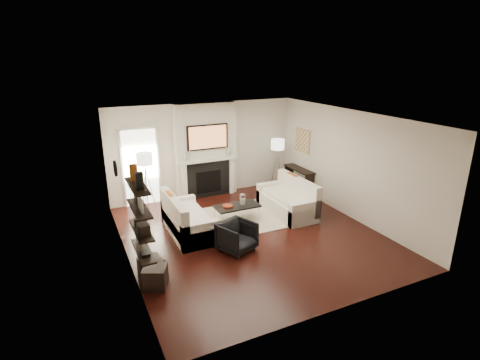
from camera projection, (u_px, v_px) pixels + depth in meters
name	position (u px, v px, depth m)	size (l,w,h in m)	color
room_envelope	(252.00, 179.00, 8.22)	(6.00, 6.00, 6.00)	black
chimney_breast	(206.00, 151.00, 10.68)	(1.80, 0.25, 2.70)	silver
fireplace_surround	(208.00, 180.00, 10.83)	(1.30, 0.02, 1.04)	black
firebox	(209.00, 182.00, 10.85)	(0.75, 0.02, 0.65)	black
mantel_pilaster_l	(185.00, 182.00, 10.50)	(0.12, 0.08, 1.10)	white
mantel_pilaster_r	(232.00, 176.00, 11.09)	(0.12, 0.08, 1.10)	white
mantel_shelf	(209.00, 160.00, 10.60)	(1.70, 0.18, 0.07)	white
tv_body	(208.00, 137.00, 10.41)	(1.20, 0.06, 0.70)	black
tv_screen	(208.00, 137.00, 10.38)	(1.10, 0.01, 0.62)	#BF723F
candlestick_l_tall	(190.00, 156.00, 10.33)	(0.04, 0.04, 0.30)	silver
candlestick_l_short	(185.00, 157.00, 10.28)	(0.04, 0.04, 0.24)	silver
candlestick_r_tall	(226.00, 152.00, 10.77)	(0.04, 0.04, 0.30)	silver
candlestick_r_short	(230.00, 152.00, 10.83)	(0.04, 0.04, 0.24)	silver
hallway_panel	(141.00, 168.00, 10.12)	(0.90, 0.02, 2.10)	white
door_trim_l	(123.00, 170.00, 9.91)	(0.06, 0.06, 2.16)	white
door_trim_r	(159.00, 166.00, 10.30)	(0.06, 0.06, 2.16)	white
door_trim_top	(137.00, 128.00, 9.76)	(1.02, 0.06, 0.06)	white
rug	(238.00, 218.00, 9.49)	(2.60, 2.00, 0.01)	#BDB49B
loveseat_left_base	(189.00, 225.00, 8.66)	(0.85, 1.80, 0.42)	silver
loveseat_left_back	(174.00, 215.00, 8.43)	(0.18, 1.80, 0.80)	silver
loveseat_left_arm_n	(200.00, 235.00, 7.94)	(0.85, 0.18, 0.60)	silver
loveseat_left_arm_s	(179.00, 209.00, 9.33)	(0.85, 0.18, 0.60)	silver
loveseat_left_cushion	(190.00, 214.00, 8.60)	(0.63, 1.44, 0.10)	silver
pillow_left_orange	(170.00, 202.00, 8.62)	(0.10, 0.42, 0.42)	#964712
pillow_left_charcoal	(177.00, 211.00, 8.11)	(0.10, 0.40, 0.40)	black
loveseat_right_base	(287.00, 206.00, 9.77)	(0.85, 1.80, 0.42)	silver
loveseat_right_back	(298.00, 192.00, 9.81)	(0.18, 1.80, 0.80)	silver
loveseat_right_arm_n	(305.00, 214.00, 9.05)	(0.85, 0.18, 0.60)	silver
loveseat_right_arm_s	(271.00, 193.00, 10.44)	(0.85, 0.18, 0.60)	silver
loveseat_right_cushion	(285.00, 197.00, 9.67)	(0.63, 1.44, 0.10)	silver
pillow_right_orange	(292.00, 182.00, 10.00)	(0.10, 0.42, 0.42)	#964712
pillow_right_charcoal	(305.00, 189.00, 9.49)	(0.10, 0.40, 0.40)	black
coffee_table	(237.00, 206.00, 9.23)	(1.10, 0.55, 0.04)	black
coffee_leg_nw	(222.00, 221.00, 8.91)	(0.02, 0.02, 0.38)	silver
coffee_leg_ne	(259.00, 214.00, 9.31)	(0.02, 0.02, 0.38)	silver
coffee_leg_sw	(215.00, 214.00, 9.29)	(0.02, 0.02, 0.38)	silver
coffee_leg_se	(251.00, 208.00, 9.69)	(0.02, 0.02, 0.38)	silver
hurricane_glass	(243.00, 199.00, 9.24)	(0.14, 0.14, 0.24)	white
hurricane_candle	(243.00, 202.00, 9.26)	(0.11, 0.11, 0.16)	white
copper_bowl	(228.00, 206.00, 9.12)	(0.26, 0.26, 0.04)	#A8321C
armchair	(237.00, 235.00, 7.85)	(0.67, 0.63, 0.69)	black
lamp_left_post	(147.00, 190.00, 9.72)	(0.02, 0.02, 1.20)	silver
lamp_left_shade	(144.00, 159.00, 9.46)	(0.40, 0.40, 0.30)	white
lamp_left_leg_a	(151.00, 190.00, 9.77)	(0.02, 0.02, 1.25)	silver
lamp_left_leg_b	(144.00, 190.00, 9.78)	(0.02, 0.02, 1.25)	silver
lamp_left_leg_c	(146.00, 192.00, 9.62)	(0.02, 0.02, 1.25)	silver
lamp_right_post	(277.00, 172.00, 11.29)	(0.02, 0.02, 1.20)	silver
lamp_right_shade	(278.00, 144.00, 11.02)	(0.40, 0.40, 0.30)	white
lamp_right_leg_a	(280.00, 171.00, 11.33)	(0.02, 0.02, 1.25)	silver
lamp_right_leg_b	(274.00, 171.00, 11.35)	(0.02, 0.02, 1.25)	silver
lamp_right_leg_c	(277.00, 173.00, 11.18)	(0.02, 0.02, 1.25)	silver
console_top	(299.00, 169.00, 11.10)	(0.35, 1.20, 0.04)	black
console_leg_n	(309.00, 187.00, 10.75)	(0.30, 0.04, 0.71)	black
console_leg_s	(289.00, 176.00, 11.69)	(0.30, 0.04, 0.71)	black
wall_art	(303.00, 141.00, 11.02)	(0.03, 0.70, 0.70)	tan
shelf_bottom	(143.00, 251.00, 6.50)	(0.25, 1.00, 0.04)	black
shelf_lower	(141.00, 230.00, 6.38)	(0.25, 1.00, 0.04)	black
shelf_upper	(139.00, 208.00, 6.25)	(0.25, 1.00, 0.04)	black
shelf_top	(137.00, 186.00, 6.12)	(0.25, 1.00, 0.04)	black
decor_magfile_a	(139.00, 181.00, 5.87)	(0.12, 0.10, 0.28)	black
decor_magfile_b	(134.00, 173.00, 6.29)	(0.12, 0.10, 0.28)	#964712
decor_frame_a	(141.00, 205.00, 6.08)	(0.04, 0.30, 0.22)	white
decor_frame_b	(136.00, 198.00, 6.42)	(0.04, 0.22, 0.18)	black
decor_wine_rack	(144.00, 229.00, 6.14)	(0.18, 0.25, 0.20)	black
decor_box_small	(139.00, 221.00, 6.53)	(0.15, 0.12, 0.12)	black
decor_books	(145.00, 253.00, 6.34)	(0.14, 0.20, 0.05)	black
decor_box_tall	(139.00, 237.00, 6.77)	(0.10, 0.10, 0.18)	white
clock_rim	(115.00, 168.00, 7.77)	(0.34, 0.34, 0.04)	black
clock_face	(117.00, 168.00, 7.78)	(0.29, 0.29, 0.01)	white
ottoman_near	(151.00, 268.00, 6.89)	(0.40, 0.40, 0.40)	black
ottoman_far	(155.00, 277.00, 6.63)	(0.40, 0.40, 0.40)	black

